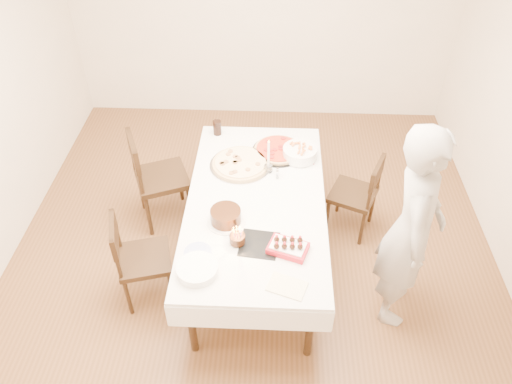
{
  "coord_description": "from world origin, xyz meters",
  "views": [
    {
      "loc": [
        0.16,
        -3.14,
        3.52
      ],
      "look_at": [
        0.03,
        -0.08,
        0.84
      ],
      "focal_mm": 35.0,
      "sensor_mm": 36.0,
      "label": 1
    }
  ],
  "objects_px": {
    "taper_candle": "(269,156)",
    "strawberry_box": "(288,247)",
    "chair_right_savory": "(353,194)",
    "chair_left_dessert": "(145,259)",
    "pasta_bowl": "(300,153)",
    "birthday_cake": "(237,236)",
    "dining_table": "(256,231)",
    "chair_left_savory": "(162,178)",
    "person": "(412,229)",
    "pizza_pepperoni": "(278,150)",
    "cola_glass": "(217,128)",
    "pizza_white": "(241,164)",
    "layer_cake": "(226,216)"
  },
  "relations": [
    {
      "from": "chair_left_dessert",
      "to": "pasta_bowl",
      "type": "xyz_separation_m",
      "value": [
        1.26,
        1.0,
        0.37
      ]
    },
    {
      "from": "layer_cake",
      "to": "strawberry_box",
      "type": "height_order",
      "value": "layer_cake"
    },
    {
      "from": "pizza_white",
      "to": "cola_glass",
      "type": "distance_m",
      "value": 0.55
    },
    {
      "from": "cola_glass",
      "to": "birthday_cake",
      "type": "height_order",
      "value": "cola_glass"
    },
    {
      "from": "pasta_bowl",
      "to": "layer_cake",
      "type": "bearing_deg",
      "value": -124.83
    },
    {
      "from": "pizza_pepperoni",
      "to": "cola_glass",
      "type": "bearing_deg",
      "value": 155.85
    },
    {
      "from": "pasta_bowl",
      "to": "taper_candle",
      "type": "xyz_separation_m",
      "value": [
        -0.28,
        -0.21,
        0.11
      ]
    },
    {
      "from": "person",
      "to": "chair_left_savory",
      "type": "bearing_deg",
      "value": 76.48
    },
    {
      "from": "chair_right_savory",
      "to": "layer_cake",
      "type": "height_order",
      "value": "layer_cake"
    },
    {
      "from": "pasta_bowl",
      "to": "cola_glass",
      "type": "height_order",
      "value": "cola_glass"
    },
    {
      "from": "pizza_pepperoni",
      "to": "layer_cake",
      "type": "bearing_deg",
      "value": -113.05
    },
    {
      "from": "chair_left_dessert",
      "to": "strawberry_box",
      "type": "xyz_separation_m",
      "value": [
        1.15,
        -0.14,
        0.35
      ]
    },
    {
      "from": "taper_candle",
      "to": "strawberry_box",
      "type": "height_order",
      "value": "taper_candle"
    },
    {
      "from": "dining_table",
      "to": "person",
      "type": "xyz_separation_m",
      "value": [
        1.17,
        -0.44,
        0.52
      ]
    },
    {
      "from": "chair_right_savory",
      "to": "chair_left_dessert",
      "type": "bearing_deg",
      "value": -130.02
    },
    {
      "from": "pizza_pepperoni",
      "to": "layer_cake",
      "type": "relative_size",
      "value": 1.59
    },
    {
      "from": "person",
      "to": "pizza_pepperoni",
      "type": "distance_m",
      "value": 1.49
    },
    {
      "from": "dining_table",
      "to": "layer_cake",
      "type": "distance_m",
      "value": 0.56
    },
    {
      "from": "chair_left_savory",
      "to": "chair_right_savory",
      "type": "bearing_deg",
      "value": 155.03
    },
    {
      "from": "chair_left_savory",
      "to": "chair_left_dessert",
      "type": "distance_m",
      "value": 0.97
    },
    {
      "from": "person",
      "to": "strawberry_box",
      "type": "distance_m",
      "value": 0.92
    },
    {
      "from": "chair_right_savory",
      "to": "layer_cake",
      "type": "bearing_deg",
      "value": -122.77
    },
    {
      "from": "chair_left_savory",
      "to": "taper_candle",
      "type": "distance_m",
      "value": 1.11
    },
    {
      "from": "layer_cake",
      "to": "birthday_cake",
      "type": "height_order",
      "value": "birthday_cake"
    },
    {
      "from": "dining_table",
      "to": "chair_left_dessert",
      "type": "height_order",
      "value": "chair_left_dessert"
    },
    {
      "from": "chair_right_savory",
      "to": "taper_candle",
      "type": "height_order",
      "value": "taper_candle"
    },
    {
      "from": "layer_cake",
      "to": "person",
      "type": "bearing_deg",
      "value": -6.84
    },
    {
      "from": "dining_table",
      "to": "chair_right_savory",
      "type": "height_order",
      "value": "chair_right_savory"
    },
    {
      "from": "chair_left_savory",
      "to": "person",
      "type": "xyz_separation_m",
      "value": [
        2.09,
        -0.99,
        0.4
      ]
    },
    {
      "from": "birthday_cake",
      "to": "chair_left_dessert",
      "type": "bearing_deg",
      "value": 174.12
    },
    {
      "from": "pizza_white",
      "to": "cola_glass",
      "type": "bearing_deg",
      "value": 117.76
    },
    {
      "from": "chair_right_savory",
      "to": "strawberry_box",
      "type": "distance_m",
      "value": 1.26
    },
    {
      "from": "person",
      "to": "birthday_cake",
      "type": "relative_size",
      "value": 13.55
    },
    {
      "from": "dining_table",
      "to": "chair_left_savory",
      "type": "relative_size",
      "value": 2.13
    },
    {
      "from": "pizza_pepperoni",
      "to": "birthday_cake",
      "type": "distance_m",
      "value": 1.21
    },
    {
      "from": "pizza_white",
      "to": "strawberry_box",
      "type": "distance_m",
      "value": 1.09
    },
    {
      "from": "pasta_bowl",
      "to": "taper_candle",
      "type": "distance_m",
      "value": 0.37
    },
    {
      "from": "pasta_bowl",
      "to": "birthday_cake",
      "type": "bearing_deg",
      "value": -114.45
    },
    {
      "from": "chair_right_savory",
      "to": "pasta_bowl",
      "type": "xyz_separation_m",
      "value": [
        -0.52,
        0.11,
        0.38
      ]
    },
    {
      "from": "strawberry_box",
      "to": "pasta_bowl",
      "type": "bearing_deg",
      "value": 84.42
    },
    {
      "from": "chair_left_dessert",
      "to": "cola_glass",
      "type": "height_order",
      "value": "cola_glass"
    },
    {
      "from": "chair_right_savory",
      "to": "pizza_pepperoni",
      "type": "xyz_separation_m",
      "value": [
        -0.71,
        0.2,
        0.34
      ]
    },
    {
      "from": "person",
      "to": "cola_glass",
      "type": "bearing_deg",
      "value": 60.76
    },
    {
      "from": "person",
      "to": "dining_table",
      "type": "bearing_deg",
      "value": 81.29
    },
    {
      "from": "pizza_pepperoni",
      "to": "birthday_cake",
      "type": "xyz_separation_m",
      "value": [
        -0.3,
        -1.17,
        0.06
      ]
    },
    {
      "from": "chair_left_dessert",
      "to": "strawberry_box",
      "type": "distance_m",
      "value": 1.21
    },
    {
      "from": "pasta_bowl",
      "to": "taper_candle",
      "type": "height_order",
      "value": "taper_candle"
    },
    {
      "from": "pizza_pepperoni",
      "to": "layer_cake",
      "type": "distance_m",
      "value": 1.03
    },
    {
      "from": "cola_glass",
      "to": "pasta_bowl",
      "type": "bearing_deg",
      "value": -24.08
    },
    {
      "from": "person",
      "to": "pizza_white",
      "type": "xyz_separation_m",
      "value": [
        -1.33,
        0.89,
        -0.13
      ]
    }
  ]
}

